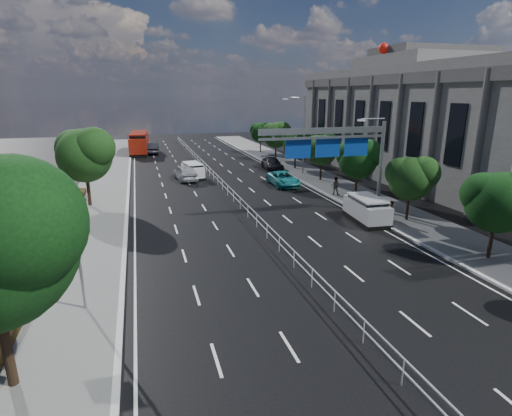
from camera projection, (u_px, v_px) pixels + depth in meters
name	position (u px, v px, depth m)	size (l,w,h in m)	color
ground	(305.00, 280.00, 20.50)	(160.00, 160.00, 0.00)	black
sidewalk_near	(61.00, 312.00, 17.36)	(5.00, 140.00, 0.14)	slate
sidewalk_far	(485.00, 254.00, 23.60)	(5.00, 140.00, 0.14)	slate
kerb_near	(121.00, 304.00, 18.04)	(0.25, 140.00, 0.15)	silver
kerb_far	(450.00, 259.00, 22.92)	(0.25, 140.00, 0.15)	silver
median_fence	(219.00, 181.00, 41.10)	(0.05, 85.00, 1.02)	silver
hedge_near	(39.00, 265.00, 21.41)	(1.00, 36.00, 0.44)	black
toilet_sign	(66.00, 250.00, 16.72)	(1.62, 0.18, 4.34)	gray
overhead_gantry	(338.00, 144.00, 30.05)	(10.24, 0.38, 7.45)	gray
streetlight_far	(302.00, 130.00, 45.88)	(2.78, 2.40, 9.00)	gray
civic_hall	(423.00, 121.00, 45.48)	(14.40, 36.00, 14.35)	slate
near_tree_back	(85.00, 152.00, 32.56)	(4.84, 4.51, 6.69)	black
far_tree_b	(499.00, 199.00, 22.07)	(3.74, 3.49, 5.23)	black
far_tree_c	(412.00, 176.00, 29.04)	(3.52, 3.28, 4.94)	black
far_tree_d	(359.00, 158.00, 35.88)	(3.85, 3.59, 5.34)	black
far_tree_e	(322.00, 148.00, 42.83)	(3.63, 3.38, 5.13)	black
far_tree_f	(296.00, 141.00, 49.77)	(3.52, 3.28, 5.02)	black
far_tree_g	(276.00, 134.00, 56.61)	(3.96, 3.69, 5.45)	black
far_tree_h	(261.00, 131.00, 63.61)	(3.41, 3.18, 4.91)	black
white_minivan	(193.00, 171.00, 45.06)	(2.26, 4.21, 1.75)	black
red_bus	(139.00, 142.00, 63.87)	(3.31, 11.21, 3.31)	black
near_car_silver	(186.00, 173.00, 44.02)	(1.98, 4.91, 1.67)	#B1B3B9
near_car_dark	(153.00, 148.00, 63.33)	(1.79, 5.12, 1.69)	black
silver_minivan	(367.00, 209.00, 29.76)	(2.29, 4.64, 1.87)	black
parked_car_teal	(283.00, 179.00, 41.42)	(2.37, 5.15, 1.43)	#1C7A80
parked_car_dark	(272.00, 164.00, 50.21)	(2.04, 5.03, 1.46)	black
pedestrian_a	(390.00, 212.00, 29.12)	(0.58, 0.38, 1.60)	gray
pedestrian_b	(335.00, 186.00, 37.07)	(0.83, 0.64, 1.70)	gray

